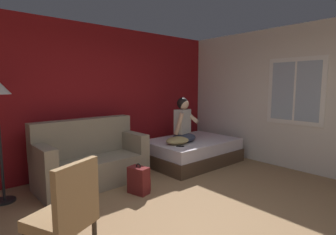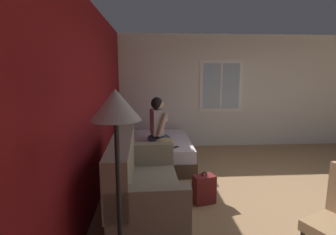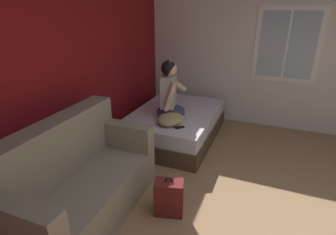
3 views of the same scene
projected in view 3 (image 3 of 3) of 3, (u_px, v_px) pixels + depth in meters
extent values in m
cube|color=maroon|center=(29.00, 80.00, 2.77)|extent=(10.97, 0.16, 2.70)
cube|color=silver|center=(312.00, 54.00, 4.36)|extent=(0.16, 7.08, 2.70)
cube|color=white|center=(287.00, 45.00, 4.37)|extent=(0.02, 1.04, 1.24)
cube|color=#9EB2C6|center=(287.00, 45.00, 4.35)|extent=(0.01, 0.88, 1.08)
cube|color=white|center=(287.00, 45.00, 4.35)|extent=(0.01, 0.04, 1.08)
cube|color=#4C3828|center=(175.00, 130.00, 4.48)|extent=(1.85, 1.31, 0.26)
cube|color=silver|center=(175.00, 117.00, 4.39)|extent=(1.79, 1.27, 0.22)
cube|color=gray|center=(87.00, 198.00, 2.73)|extent=(1.72, 0.85, 0.44)
cube|color=gray|center=(56.00, 149.00, 2.63)|extent=(1.71, 0.29, 0.60)
cube|color=gray|center=(17.00, 220.00, 1.93)|extent=(0.20, 0.80, 0.32)
cube|color=gray|center=(122.00, 135.00, 3.25)|extent=(0.20, 0.80, 0.32)
ellipsoid|color=#383D51|center=(171.00, 111.00, 4.11)|extent=(0.61, 0.55, 0.16)
cube|color=#B2ADA8|center=(168.00, 92.00, 3.99)|extent=(0.37, 0.27, 0.48)
cylinder|color=#DBB293|center=(170.00, 97.00, 3.81)|extent=(0.13, 0.22, 0.44)
cylinder|color=#DBB293|center=(175.00, 83.00, 4.10)|extent=(0.16, 0.38, 0.29)
sphere|color=#DBB293|center=(170.00, 69.00, 3.86)|extent=(0.21, 0.21, 0.21)
ellipsoid|color=black|center=(168.00, 68.00, 3.86)|extent=(0.27, 0.27, 0.23)
cube|color=maroon|center=(169.00, 198.00, 2.76)|extent=(0.25, 0.34, 0.40)
cube|color=maroon|center=(170.00, 197.00, 2.90)|extent=(0.11, 0.24, 0.18)
torus|color=black|center=(169.00, 181.00, 2.68)|extent=(0.04, 0.09, 0.09)
ellipsoid|color=tan|center=(170.00, 119.00, 3.85)|extent=(0.49, 0.37, 0.14)
cube|color=black|center=(180.00, 127.00, 3.73)|extent=(0.15, 0.15, 0.01)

